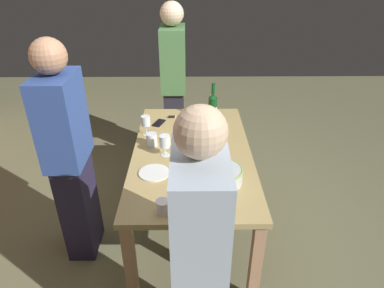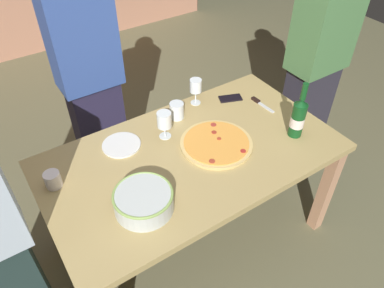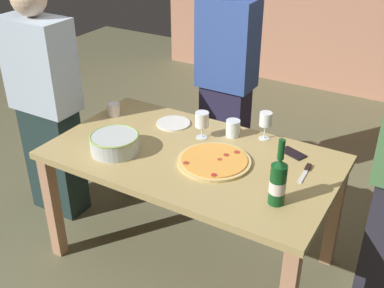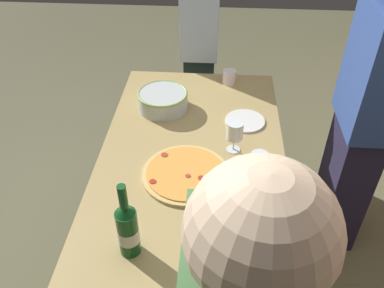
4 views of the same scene
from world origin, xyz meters
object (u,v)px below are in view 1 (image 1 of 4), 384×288
Objects in this scene: serving_bowl at (221,174)px; wine_glass_by_bottle at (146,121)px; cup_amber at (163,207)px; pizza_knife at (176,117)px; person_guest_right at (174,86)px; wine_bottle at (213,106)px; person_host at (69,157)px; dining_table at (192,162)px; person_guest_left at (199,259)px; wine_glass_near_pizza at (165,142)px; side_plate at (154,173)px; pizza at (194,141)px; cell_phone at (159,123)px; cup_ceramic at (152,140)px.

wine_glass_by_bottle is (0.66, 0.57, 0.07)m from serving_bowl.
cup_amber is 1.30m from pizza_knife.
wine_bottle is at bearing 24.71° from person_guest_right.
person_host is (-0.50, 0.48, -0.03)m from wine_glass_by_bottle.
dining_table is 1.10m from person_guest_left.
wine_bottle is 0.21× the size of person_guest_left.
person_host is (0.47, 0.68, 0.05)m from cup_amber.
serving_bowl is 0.48m from cup_amber.
person_guest_right is (1.18, -0.02, 0.00)m from wine_glass_near_pizza.
wine_bottle is 1.67m from person_guest_left.
person_guest_right is at bearing -1.09° from wine_glass_near_pizza.
dining_table is 0.41m from side_plate.
side_plate is at bearing 172.42° from pizza_knife.
person_guest_right is (0.85, -0.20, -0.01)m from wine_glass_by_bottle.
person_guest_right is (1.82, 0.00, 0.07)m from cup_amber.
wine_bottle is 0.74m from wine_glass_near_pizza.
serving_bowl is 0.17× the size of person_guest_right.
serving_bowl is 0.17× the size of person_host.
wine_bottle is 2.07× the size of wine_glass_near_pizza.
person_host reaches higher than person_guest_left.
wine_glass_by_bottle is at bearing 15.05° from person_guest_left.
pizza is at bearing 8.51° from person_host.
person_host reaches higher than cell_phone.
cup_ceramic is (-0.05, 0.33, 0.04)m from pizza.
pizza is 0.34m from cup_ceramic.
wine_bottle reaches higher than cup_amber.
wine_glass_by_bottle is 1.17× the size of cell_phone.
side_plate is 1.13× the size of pizza_knife.
wine_glass_near_pizza is 0.37m from wine_glass_by_bottle.
serving_bowl is at bearing -154.02° from dining_table.
person_guest_right reaches higher than wine_bottle.
cell_phone is (0.88, 0.48, -0.05)m from serving_bowl.
wine_glass_by_bottle is 1.42m from person_guest_left.
cup_amber is at bearing 129.56° from serving_bowl.
wine_glass_near_pizza is 0.55m from cell_phone.
cup_ceramic is (0.79, 0.14, 0.01)m from cup_amber.
side_plate is 0.60m from person_host.
cup_amber is 0.41m from side_plate.
serving_bowl is 1.94× the size of cell_phone.
wine_glass_by_bottle is 0.69m from person_host.
person_host is at bearing 120.65° from cup_ceramic.
serving_bowl is at bearing 179.96° from wine_bottle.
cup_ceramic is at bearing 45.86° from serving_bowl.
person_guest_left is (-1.19, -0.34, 0.00)m from cup_ceramic.
pizza reaches higher than side_plate.
cup_ceramic is at bearing 16.09° from person_host.
side_plate is (0.10, 0.45, -0.05)m from serving_bowl.
serving_bowl is 1.06m from person_host.
wine_glass_by_bottle is at bearing 31.57° from person_host.
wine_glass_near_pizza is at bearing 10.88° from person_guest_left.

